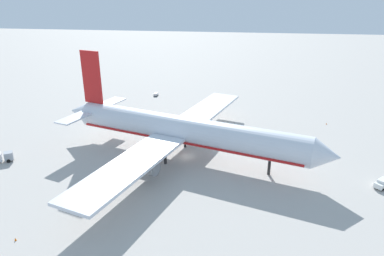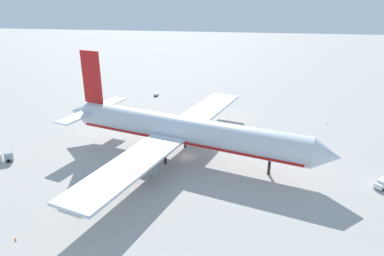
% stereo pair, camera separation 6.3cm
% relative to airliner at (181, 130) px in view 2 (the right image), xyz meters
% --- Properties ---
extents(ground_plane, '(600.00, 600.00, 0.00)m').
position_rel_airliner_xyz_m(ground_plane, '(1.23, -0.31, -7.19)').
color(ground_plane, '#ADA8A0').
extents(airliner, '(72.87, 74.93, 25.30)m').
position_rel_airliner_xyz_m(airliner, '(0.00, 0.00, 0.00)').
color(airliner, silver).
rests_on(airliner, ground).
extents(service_van, '(4.24, 4.27, 1.97)m').
position_rel_airliner_xyz_m(service_van, '(46.03, -8.42, -6.16)').
color(service_van, white).
rests_on(service_van, ground).
extents(baggage_cart_0, '(1.65, 3.23, 1.20)m').
position_rel_airliner_xyz_m(baggage_cart_0, '(-20.74, 53.58, -6.53)').
color(baggage_cart_0, '#595B60').
rests_on(baggage_cart_0, ground).
extents(traffic_cone_0, '(0.36, 0.36, 0.55)m').
position_rel_airliner_xyz_m(traffic_cone_0, '(41.89, 30.06, -6.92)').
color(traffic_cone_0, orange).
rests_on(traffic_cone_0, ground).
extents(traffic_cone_1, '(0.36, 0.36, 0.55)m').
position_rel_airliner_xyz_m(traffic_cone_1, '(-22.25, -36.75, -6.92)').
color(traffic_cone_1, orange).
rests_on(traffic_cone_1, ground).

